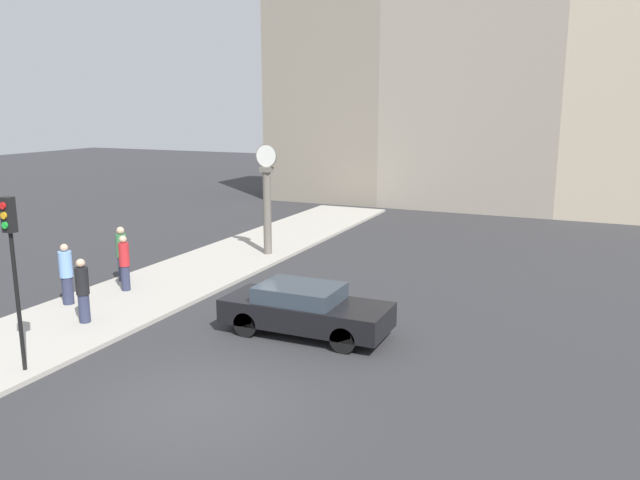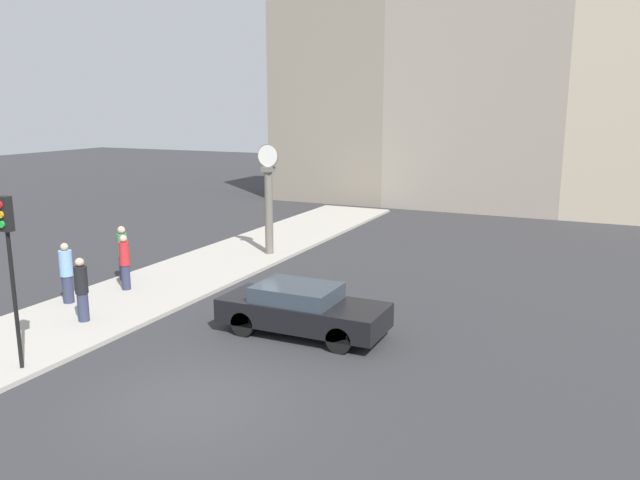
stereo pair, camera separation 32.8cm
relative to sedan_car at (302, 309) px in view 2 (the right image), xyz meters
The scene contains 10 objects.
ground_plane 4.46m from the sedan_car, 94.16° to the right, with size 120.00×120.00×0.00m, color #2D2D30.
sidewalk_corner 8.98m from the sedan_car, 133.31° to the left, with size 3.98×25.84×0.12m, color #A39E93.
building_row 24.12m from the sedan_car, 88.94° to the left, with size 24.71×5.00×16.31m.
sedan_car is the anchor object (origin of this frame).
traffic_light_near 7.06m from the sedan_car, 133.81° to the right, with size 0.26×0.24×3.89m.
street_clock 8.96m from the sedan_car, 125.01° to the left, with size 0.91×0.42×4.33m.
pedestrian_green_hoodie 7.86m from the sedan_car, 166.73° to the left, with size 0.35×0.35×1.84m.
pedestrian_black_jacket 6.05m from the sedan_car, 161.67° to the right, with size 0.35×0.35×1.78m.
pedestrian_blue_stripe 7.44m from the sedan_car, behind, with size 0.38×0.38×1.83m.
pedestrian_red_top 6.84m from the sedan_car, behind, with size 0.33×0.33×1.78m.
Camera 2 is at (7.31, -9.50, 5.89)m, focal length 35.00 mm.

